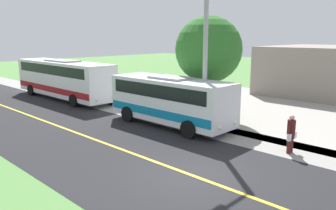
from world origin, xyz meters
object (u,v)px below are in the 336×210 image
object	(u,v)px
street_light_pole	(204,39)
transit_bus_rear	(63,78)
tree_curbside	(209,50)
pedestrian_with_bags	(291,133)
shuttle_bus_front	(170,99)

from	to	relation	value
street_light_pole	transit_bus_rear	bearing A→B (deg)	-88.24
transit_bus_rear	street_light_pole	xyz separation A→B (m)	(-0.41, 13.49, 3.08)
street_light_pole	tree_curbside	distance (m)	3.06
pedestrian_with_bags	street_light_pole	world-z (taller)	street_light_pole
transit_bus_rear	pedestrian_with_bags	xyz separation A→B (m)	(-0.24, 18.34, -0.78)
pedestrian_with_bags	tree_curbside	bearing A→B (deg)	-112.57
transit_bus_rear	street_light_pole	bearing A→B (deg)	91.76
pedestrian_with_bags	street_light_pole	xyz separation A→B (m)	(-0.17, -4.85, 3.86)
tree_curbside	shuttle_bus_front	bearing A→B (deg)	-5.82
pedestrian_with_bags	tree_curbside	size ratio (longest dim) A/B	0.28
shuttle_bus_front	transit_bus_rear	distance (m)	11.58
shuttle_bus_front	street_light_pole	size ratio (longest dim) A/B	0.87
shuttle_bus_front	street_light_pole	distance (m)	3.80
transit_bus_rear	pedestrian_with_bags	size ratio (longest dim) A/B	6.56
transit_bus_rear	street_light_pole	size ratio (longest dim) A/B	1.26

